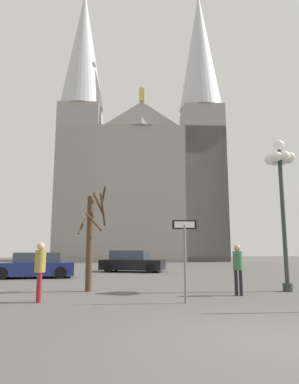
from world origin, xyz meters
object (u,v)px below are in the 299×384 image
(pedestrian_walking, at_px, (238,264))
(bare_tree, at_px, (91,238))
(one_way_arrow_sign, at_px, (185,248))
(pedestrian_standing, at_px, (40,265))
(street_lamp, at_px, (281,175))
(parked_car_far_navy, at_px, (35,266))
(cathedral, at_px, (141,165))
(parked_car_near_black, at_px, (132,262))

(pedestrian_walking, bearing_deg, bare_tree, 159.63)
(one_way_arrow_sign, relative_size, pedestrian_standing, 1.38)
(street_lamp, xyz_separation_m, parked_car_far_navy, (-10.46, 7.57, -3.81))
(cathedral, height_order, bare_tree, cathedral)
(street_lamp, relative_size, parked_car_near_black, 1.26)
(cathedral, bearing_deg, pedestrian_standing, -102.11)
(street_lamp, bearing_deg, one_way_arrow_sign, -154.40)
(street_lamp, height_order, pedestrian_walking, street_lamp)
(parked_car_far_navy, relative_size, pedestrian_walking, 2.57)
(street_lamp, bearing_deg, pedestrian_standing, -171.32)
(parked_car_near_black, distance_m, pedestrian_standing, 13.61)
(parked_car_near_black, relative_size, pedestrian_walking, 2.71)
(one_way_arrow_sign, height_order, pedestrian_walking, one_way_arrow_sign)
(parked_car_near_black, relative_size, parked_car_far_navy, 1.05)
(pedestrian_walking, relative_size, pedestrian_standing, 0.97)
(street_lamp, bearing_deg, bare_tree, 171.60)
(bare_tree, relative_size, parked_car_near_black, 0.85)
(pedestrian_walking, xyz_separation_m, pedestrian_standing, (-6.53, -0.54, 0.03))
(street_lamp, xyz_separation_m, bare_tree, (-7.35, 1.09, -2.46))
(cathedral, xyz_separation_m, street_lamp, (1.56, -32.34, -8.24))
(parked_car_far_navy, bearing_deg, street_lamp, -35.87)
(street_lamp, bearing_deg, parked_car_near_black, 112.17)
(cathedral, relative_size, parked_car_near_black, 8.17)
(cathedral, xyz_separation_m, parked_car_far_navy, (-8.90, -24.77, -12.05))
(bare_tree, bearing_deg, parked_car_near_black, 76.17)
(parked_car_near_black, bearing_deg, pedestrian_standing, -107.28)
(street_lamp, height_order, parked_car_far_navy, street_lamp)
(bare_tree, height_order, pedestrian_standing, bare_tree)
(street_lamp, distance_m, parked_car_near_black, 13.13)
(bare_tree, bearing_deg, pedestrian_walking, -20.37)
(one_way_arrow_sign, bearing_deg, pedestrian_standing, 169.47)
(cathedral, bearing_deg, bare_tree, -100.49)
(one_way_arrow_sign, height_order, parked_car_near_black, one_way_arrow_sign)
(cathedral, bearing_deg, one_way_arrow_sign, -94.83)
(cathedral, relative_size, one_way_arrow_sign, 15.63)
(street_lamp, distance_m, pedestrian_standing, 9.51)
(street_lamp, xyz_separation_m, pedestrian_standing, (-8.79, -1.34, -3.38))
(pedestrian_walking, bearing_deg, pedestrian_standing, -175.28)
(pedestrian_standing, bearing_deg, cathedral, 77.89)
(parked_car_far_navy, xyz_separation_m, pedestrian_standing, (1.67, -8.91, 0.43))
(bare_tree, distance_m, pedestrian_walking, 5.51)
(bare_tree, height_order, parked_car_far_navy, bare_tree)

